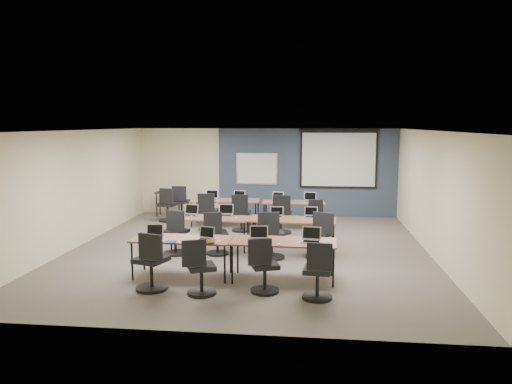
# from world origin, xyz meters

# --- Properties ---
(floor) EXTENTS (8.00, 9.00, 0.02)m
(floor) POSITION_xyz_m (0.00, 0.00, 0.00)
(floor) COLOR #6B6354
(floor) RESTS_ON ground
(ceiling) EXTENTS (8.00, 9.00, 0.02)m
(ceiling) POSITION_xyz_m (0.00, 0.00, 2.70)
(ceiling) COLOR white
(ceiling) RESTS_ON ground
(wall_back) EXTENTS (8.00, 0.04, 2.70)m
(wall_back) POSITION_xyz_m (0.00, 4.50, 1.35)
(wall_back) COLOR beige
(wall_back) RESTS_ON ground
(wall_front) EXTENTS (8.00, 0.04, 2.70)m
(wall_front) POSITION_xyz_m (0.00, -4.50, 1.35)
(wall_front) COLOR beige
(wall_front) RESTS_ON ground
(wall_left) EXTENTS (0.04, 9.00, 2.70)m
(wall_left) POSITION_xyz_m (-4.00, 0.00, 1.35)
(wall_left) COLOR beige
(wall_left) RESTS_ON ground
(wall_right) EXTENTS (0.04, 9.00, 2.70)m
(wall_right) POSITION_xyz_m (4.00, 0.00, 1.35)
(wall_right) COLOR beige
(wall_right) RESTS_ON ground
(blue_accent_panel) EXTENTS (5.50, 0.04, 2.70)m
(blue_accent_panel) POSITION_xyz_m (1.25, 4.47, 1.35)
(blue_accent_panel) COLOR #3D5977
(blue_accent_panel) RESTS_ON wall_back
(whiteboard) EXTENTS (1.28, 0.03, 0.98)m
(whiteboard) POSITION_xyz_m (-0.30, 4.43, 1.45)
(whiteboard) COLOR silver
(whiteboard) RESTS_ON wall_back
(projector_screen) EXTENTS (2.40, 0.10, 1.82)m
(projector_screen) POSITION_xyz_m (2.20, 4.41, 1.89)
(projector_screen) COLOR black
(projector_screen) RESTS_ON wall_back
(training_table_front_left) EXTENTS (1.84, 0.77, 0.73)m
(training_table_front_left) POSITION_xyz_m (-0.98, -2.04, 0.69)
(training_table_front_left) COLOR brown
(training_table_front_left) RESTS_ON floor
(training_table_front_right) EXTENTS (1.91, 0.80, 0.73)m
(training_table_front_right) POSITION_xyz_m (0.91, -2.03, 0.69)
(training_table_front_right) COLOR brown
(training_table_front_right) RESTS_ON floor
(training_table_mid_left) EXTENTS (1.78, 0.74, 0.73)m
(training_table_mid_left) POSITION_xyz_m (-0.89, 0.07, 0.68)
(training_table_mid_left) COLOR brown
(training_table_mid_left) RESTS_ON floor
(training_table_mid_right) EXTENTS (1.94, 0.81, 0.73)m
(training_table_mid_right) POSITION_xyz_m (0.98, 0.09, 0.69)
(training_table_mid_right) COLOR brown
(training_table_mid_right) RESTS_ON floor
(training_table_back_left) EXTENTS (1.90, 0.79, 0.73)m
(training_table_back_left) POSITION_xyz_m (-1.00, 2.69, 0.69)
(training_table_back_left) COLOR olive
(training_table_back_left) RESTS_ON floor
(training_table_back_right) EXTENTS (1.68, 0.70, 0.73)m
(training_table_back_right) POSITION_xyz_m (0.92, 2.57, 0.68)
(training_table_back_right) COLOR #A26935
(training_table_back_right) RESTS_ON floor
(laptop_0) EXTENTS (0.32, 0.27, 0.24)m
(laptop_0) POSITION_xyz_m (-1.53, -2.04, 0.79)
(laptop_0) COLOR #A2A2AB
(laptop_0) RESTS_ON training_table_front_left
(mouse_0) EXTENTS (0.07, 0.10, 0.03)m
(mouse_0) POSITION_xyz_m (-1.25, -2.34, 0.74)
(mouse_0) COLOR white
(mouse_0) RESTS_ON training_table_front_left
(task_chair_0) EXTENTS (0.57, 0.56, 1.03)m
(task_chair_0) POSITION_xyz_m (-1.30, -2.89, 0.43)
(task_chair_0) COLOR black
(task_chair_0) RESTS_ON floor
(laptop_1) EXTENTS (0.31, 0.26, 0.23)m
(laptop_1) POSITION_xyz_m (-0.51, -2.10, 0.79)
(laptop_1) COLOR #A7A7A9
(laptop_1) RESTS_ON training_table_front_left
(mouse_1) EXTENTS (0.07, 0.11, 0.04)m
(mouse_1) POSITION_xyz_m (-0.23, -2.25, 0.74)
(mouse_1) COLOR white
(mouse_1) RESTS_ON training_table_front_left
(task_chair_1) EXTENTS (0.52, 0.49, 0.98)m
(task_chair_1) POSITION_xyz_m (-0.42, -3.03, 0.40)
(task_chair_1) COLOR black
(task_chair_1) RESTS_ON floor
(laptop_2) EXTENTS (0.34, 0.29, 0.26)m
(laptop_2) POSITION_xyz_m (0.45, -2.04, 0.79)
(laptop_2) COLOR #AFAFB2
(laptop_2) RESTS_ON training_table_front_right
(mouse_2) EXTENTS (0.07, 0.10, 0.03)m
(mouse_2) POSITION_xyz_m (0.85, -2.34, 0.74)
(mouse_2) COLOR white
(mouse_2) RESTS_ON training_table_front_right
(task_chair_2) EXTENTS (0.51, 0.49, 0.97)m
(task_chair_2) POSITION_xyz_m (0.62, -2.80, 0.40)
(task_chair_2) COLOR black
(task_chair_2) RESTS_ON floor
(laptop_3) EXTENTS (0.35, 0.30, 0.26)m
(laptop_3) POSITION_xyz_m (1.42, -2.04, 0.79)
(laptop_3) COLOR silver
(laptop_3) RESTS_ON training_table_front_right
(mouse_3) EXTENTS (0.09, 0.12, 0.04)m
(mouse_3) POSITION_xyz_m (1.61, -2.36, 0.74)
(mouse_3) COLOR white
(mouse_3) RESTS_ON training_table_front_right
(task_chair_3) EXTENTS (0.50, 0.50, 0.98)m
(task_chair_3) POSITION_xyz_m (1.53, -3.02, 0.40)
(task_chair_3) COLOR black
(task_chair_3) RESTS_ON floor
(laptop_4) EXTENTS (0.34, 0.29, 0.26)m
(laptop_4) POSITION_xyz_m (-1.37, 0.23, 0.79)
(laptop_4) COLOR #BEBEBE
(laptop_4) RESTS_ON training_table_mid_left
(mouse_4) EXTENTS (0.07, 0.11, 0.04)m
(mouse_4) POSITION_xyz_m (-1.33, 0.09, 0.74)
(mouse_4) COLOR white
(mouse_4) RESTS_ON training_table_mid_left
(task_chair_4) EXTENTS (0.55, 0.53, 1.01)m
(task_chair_4) POSITION_xyz_m (-1.53, -0.55, 0.42)
(task_chair_4) COLOR black
(task_chair_4) RESTS_ON floor
(laptop_5) EXTENTS (0.34, 0.29, 0.26)m
(laptop_5) POSITION_xyz_m (-0.57, 0.33, 0.79)
(laptop_5) COLOR silver
(laptop_5) RESTS_ON training_table_mid_left
(mouse_5) EXTENTS (0.08, 0.10, 0.03)m
(mouse_5) POSITION_xyz_m (-0.28, 0.06, 0.74)
(mouse_5) COLOR white
(mouse_5) RESTS_ON training_table_mid_left
(task_chair_5) EXTENTS (0.50, 0.49, 0.97)m
(task_chair_5) POSITION_xyz_m (-0.64, -0.47, 0.40)
(task_chair_5) COLOR black
(task_chair_5) RESTS_ON floor
(laptop_6) EXTENTS (0.30, 0.26, 0.23)m
(laptop_6) POSITION_xyz_m (0.62, 0.29, 0.79)
(laptop_6) COLOR #B3B3B3
(laptop_6) RESTS_ON training_table_mid_right
(mouse_6) EXTENTS (0.07, 0.10, 0.03)m
(mouse_6) POSITION_xyz_m (0.69, 0.06, 0.74)
(mouse_6) COLOR white
(mouse_6) RESTS_ON training_table_mid_right
(task_chair_6) EXTENTS (0.56, 0.56, 1.04)m
(task_chair_6) POSITION_xyz_m (0.57, -0.64, 0.43)
(task_chair_6) COLOR black
(task_chair_6) RESTS_ON floor
(laptop_7) EXTENTS (0.30, 0.26, 0.23)m
(laptop_7) POSITION_xyz_m (1.40, 0.36, 0.79)
(laptop_7) COLOR #B6B6C0
(laptop_7) RESTS_ON training_table_mid_right
(mouse_7) EXTENTS (0.09, 0.11, 0.04)m
(mouse_7) POSITION_xyz_m (1.60, 0.10, 0.74)
(mouse_7) COLOR white
(mouse_7) RESTS_ON training_table_mid_right
(task_chair_7) EXTENTS (0.58, 0.55, 1.03)m
(task_chair_7) POSITION_xyz_m (1.59, -0.52, 0.43)
(task_chair_7) COLOR black
(task_chair_7) RESTS_ON floor
(laptop_8) EXTENTS (0.35, 0.29, 0.26)m
(laptop_8) POSITION_xyz_m (-1.39, 2.73, 0.79)
(laptop_8) COLOR #ABABB2
(laptop_8) RESTS_ON training_table_back_left
(mouse_8) EXTENTS (0.07, 0.10, 0.03)m
(mouse_8) POSITION_xyz_m (-1.17, 2.49, 0.74)
(mouse_8) COLOR white
(mouse_8) RESTS_ON training_table_back_left
(task_chair_8) EXTENTS (0.55, 0.55, 1.02)m
(task_chair_8) POSITION_xyz_m (-1.35, 1.99, 0.42)
(task_chair_8) COLOR black
(task_chair_8) RESTS_ON floor
(laptop_9) EXTENTS (0.34, 0.29, 0.26)m
(laptop_9) POSITION_xyz_m (-0.61, 2.72, 0.79)
(laptop_9) COLOR silver
(laptop_9) RESTS_ON training_table_back_left
(mouse_9) EXTENTS (0.09, 0.11, 0.03)m
(mouse_9) POSITION_xyz_m (-0.35, 2.45, 0.74)
(mouse_9) COLOR white
(mouse_9) RESTS_ON training_table_back_left
(task_chair_9) EXTENTS (0.53, 0.53, 1.01)m
(task_chair_9) POSITION_xyz_m (-0.44, 1.96, 0.42)
(task_chair_9) COLOR black
(task_chair_9) RESTS_ON floor
(laptop_10) EXTENTS (0.33, 0.28, 0.25)m
(laptop_10) POSITION_xyz_m (0.48, 2.64, 0.79)
(laptop_10) COLOR #B2B2B2
(laptop_10) RESTS_ON training_table_back_right
(mouse_10) EXTENTS (0.08, 0.10, 0.03)m
(mouse_10) POSITION_xyz_m (0.70, 2.56, 0.74)
(mouse_10) COLOR white
(mouse_10) RESTS_ON training_table_back_right
(task_chair_10) EXTENTS (0.57, 0.57, 1.04)m
(task_chair_10) POSITION_xyz_m (0.63, 1.81, 0.43)
(task_chair_10) COLOR black
(task_chair_10) RESTS_ON floor
(laptop_11) EXTENTS (0.34, 0.29, 0.26)m
(laptop_11) POSITION_xyz_m (1.37, 2.64, 0.79)
(laptop_11) COLOR #BCBCBC
(laptop_11) RESTS_ON training_table_back_right
(mouse_11) EXTENTS (0.07, 0.10, 0.03)m
(mouse_11) POSITION_xyz_m (1.61, 2.55, 0.74)
(mouse_11) COLOR white
(mouse_11) RESTS_ON training_table_back_right
(task_chair_11) EXTENTS (0.46, 0.46, 0.95)m
(task_chair_11) POSITION_xyz_m (1.54, 1.75, 0.39)
(task_chair_11) COLOR black
(task_chair_11) RESTS_ON floor
(blue_mousepad) EXTENTS (0.26, 0.23, 0.01)m
(blue_mousepad) POSITION_xyz_m (-1.12, -2.35, 0.73)
(blue_mousepad) COLOR navy
(blue_mousepad) RESTS_ON training_table_front_left
(snack_bowl) EXTENTS (0.40, 0.40, 0.07)m
(snack_bowl) POSITION_xyz_m (-0.40, -2.44, 0.77)
(snack_bowl) COLOR brown
(snack_bowl) RESTS_ON training_table_front_left
(snack_plate) EXTENTS (0.20, 0.20, 0.01)m
(snack_plate) POSITION_xyz_m (0.47, -2.43, 0.74)
(snack_plate) COLOR white
(snack_plate) RESTS_ON training_table_front_right
(coffee_cup) EXTENTS (0.09, 0.09, 0.07)m
(coffee_cup) POSITION_xyz_m (0.60, -2.37, 0.78)
(coffee_cup) COLOR white
(coffee_cup) RESTS_ON snack_plate
(utility_table) EXTENTS (0.83, 0.46, 0.75)m
(utility_table) POSITION_xyz_m (-2.98, 3.97, 0.64)
(utility_table) COLOR black
(utility_table) RESTS_ON floor
(spare_chair_a) EXTENTS (0.53, 0.53, 1.01)m
(spare_chair_a) POSITION_xyz_m (-2.51, 3.58, 0.42)
(spare_chair_a) COLOR black
(spare_chair_a) RESTS_ON floor
(spare_chair_b) EXTENTS (0.52, 0.52, 1.00)m
(spare_chair_b) POSITION_xyz_m (-2.78, 3.05, 0.41)
(spare_chair_b) COLOR black
(spare_chair_b) RESTS_ON floor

